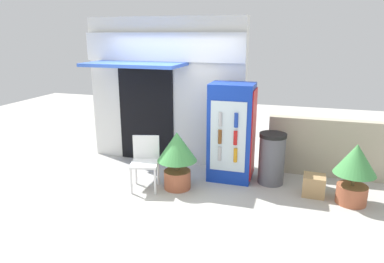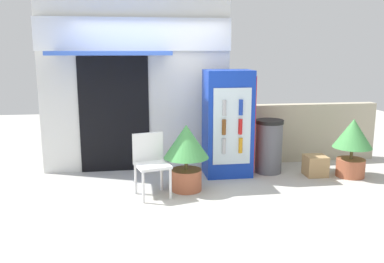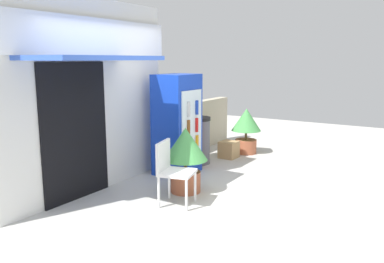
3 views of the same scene
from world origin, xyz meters
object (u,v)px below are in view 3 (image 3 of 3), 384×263
at_px(plastic_chair, 171,168).
at_px(potted_plant_curbside, 246,126).
at_px(cardboard_box, 229,150).
at_px(drink_cooler, 178,124).
at_px(potted_plant_near_shop, 186,153).
at_px(trash_bin, 198,140).

distance_m(plastic_chair, potted_plant_curbside, 3.28).
bearing_deg(cardboard_box, drink_cooler, 168.56).
xyz_separation_m(potted_plant_near_shop, trash_bin, (1.48, 0.68, -0.15)).
height_order(trash_bin, cardboard_box, trash_bin).
bearing_deg(potted_plant_near_shop, trash_bin, 24.52).
xyz_separation_m(plastic_chair, potted_plant_curbside, (3.26, 0.37, 0.06)).
distance_m(potted_plant_curbside, cardboard_box, 0.69).
xyz_separation_m(potted_plant_curbside, cardboard_box, (-0.54, 0.13, -0.41)).
relative_size(potted_plant_near_shop, trash_bin, 1.09).
height_order(plastic_chair, potted_plant_curbside, potted_plant_curbside).
relative_size(drink_cooler, potted_plant_curbside, 1.80).
relative_size(drink_cooler, potted_plant_near_shop, 1.76).
bearing_deg(potted_plant_near_shop, drink_cooler, 40.64).
distance_m(potted_plant_near_shop, trash_bin, 1.64).
height_order(potted_plant_near_shop, trash_bin, potted_plant_near_shop).
distance_m(plastic_chair, cardboard_box, 2.78).
bearing_deg(potted_plant_curbside, trash_bin, 161.35).
bearing_deg(potted_plant_near_shop, cardboard_box, 9.90).
xyz_separation_m(drink_cooler, potted_plant_curbside, (1.96, -0.41, -0.28)).
height_order(plastic_chair, cardboard_box, plastic_chair).
bearing_deg(cardboard_box, trash_bin, 157.27).
height_order(potted_plant_curbside, trash_bin, potted_plant_curbside).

